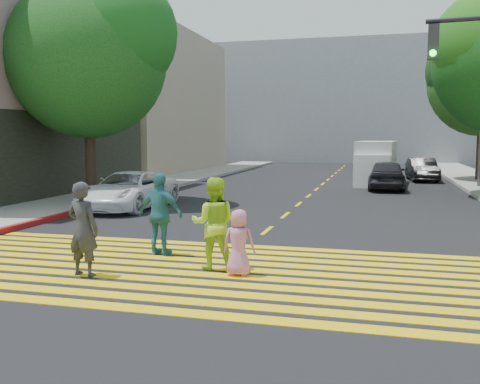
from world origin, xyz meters
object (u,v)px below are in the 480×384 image
at_px(tree_left, 90,50).
at_px(silver_car, 381,166).
at_px(white_van, 376,164).
at_px(pedestrian_man, 83,229).
at_px(pedestrian_child, 239,243).
at_px(pedestrian_woman, 214,223).
at_px(dark_car_parked, 422,169).
at_px(white_sedan, 129,190).
at_px(dark_car_near, 386,175).
at_px(pedestrian_extra, 161,214).

relative_size(tree_left, silver_car, 2.04).
bearing_deg(white_van, pedestrian_man, -99.26).
xyz_separation_m(tree_left, pedestrian_child, (8.33, -9.13, -5.27)).
bearing_deg(silver_car, white_van, 82.42).
xyz_separation_m(tree_left, pedestrian_woman, (7.71, -8.75, -4.99)).
bearing_deg(tree_left, dark_car_parked, 47.10).
xyz_separation_m(white_sedan, dark_car_near, (9.17, 9.58, 0.07)).
xyz_separation_m(dark_car_near, white_van, (-0.55, 2.61, 0.38)).
height_order(pedestrian_woman, white_sedan, pedestrian_woman).
xyz_separation_m(pedestrian_child, silver_car, (2.65, 27.33, -0.02)).
bearing_deg(tree_left, white_sedan, -27.48).
relative_size(pedestrian_woman, white_van, 0.36).
height_order(pedestrian_man, pedestrian_woman, pedestrian_woman).
distance_m(dark_car_near, dark_car_parked, 6.13).
distance_m(pedestrian_child, white_van, 20.41).
bearing_deg(white_van, dark_car_parked, 54.78).
xyz_separation_m(tree_left, silver_car, (10.98, 18.20, -5.29)).
xyz_separation_m(pedestrian_woman, pedestrian_child, (0.62, -0.38, -0.28)).
bearing_deg(dark_car_parked, dark_car_near, -114.89).
distance_m(tree_left, pedestrian_woman, 12.68).
bearing_deg(pedestrian_woman, pedestrian_man, 14.88).
distance_m(silver_car, white_van, 7.08).
distance_m(white_sedan, dark_car_parked, 19.03).
bearing_deg(pedestrian_woman, white_van, -110.96).
bearing_deg(pedestrian_woman, tree_left, -61.13).
distance_m(white_sedan, silver_car, 21.23).
distance_m(pedestrian_child, dark_car_parked, 23.94).
xyz_separation_m(pedestrian_child, pedestrian_extra, (-2.13, 1.27, 0.28)).
bearing_deg(pedestrian_woman, dark_car_near, -113.97).
bearing_deg(pedestrian_extra, tree_left, -43.21).
xyz_separation_m(silver_car, white_van, (-0.32, -7.06, 0.50)).
bearing_deg(pedestrian_extra, pedestrian_child, 157.87).
distance_m(pedestrian_man, dark_car_near, 19.29).
xyz_separation_m(pedestrian_child, dark_car_parked, (4.96, 23.42, 0.04)).
bearing_deg(dark_car_parked, tree_left, -137.97).
distance_m(tree_left, pedestrian_extra, 11.18).
distance_m(pedestrian_woman, dark_car_parked, 23.71).
bearing_deg(silver_car, dark_car_near, 86.37).
bearing_deg(tree_left, pedestrian_child, -47.63).
height_order(pedestrian_extra, dark_car_near, pedestrian_extra).
bearing_deg(pedestrian_child, dark_car_parked, -101.40).
xyz_separation_m(pedestrian_woman, dark_car_near, (3.50, 17.27, -0.18)).
bearing_deg(pedestrian_man, tree_left, -52.43).
xyz_separation_m(pedestrian_child, white_sedan, (-6.30, 8.07, 0.04)).
bearing_deg(pedestrian_extra, white_sedan, -49.99).
bearing_deg(tree_left, silver_car, 58.90).
bearing_deg(white_sedan, pedestrian_child, -51.46).
bearing_deg(white_sedan, dark_car_parked, 54.34).
xyz_separation_m(pedestrian_child, white_van, (2.33, 20.27, 0.48)).
bearing_deg(pedestrian_extra, silver_car, -91.85).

